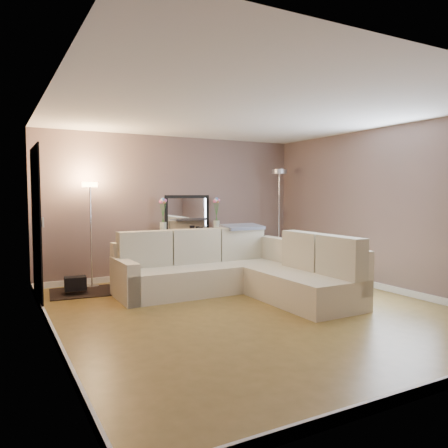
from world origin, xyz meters
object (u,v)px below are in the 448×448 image
sectional_sofa (237,271)px  floor_lamp_unlit (279,199)px  console_table (187,253)px  floor_lamp_lit (90,214)px

sectional_sofa → floor_lamp_unlit: size_ratio=1.37×
console_table → floor_lamp_unlit: (1.86, -0.33, 0.99)m
console_table → floor_lamp_lit: 1.94m
sectional_sofa → floor_lamp_lit: bearing=140.9°
floor_lamp_lit → floor_lamp_unlit: floor_lamp_unlit is taller
floor_lamp_lit → console_table: bearing=4.8°
sectional_sofa → floor_lamp_lit: (-1.89, 1.54, 0.86)m
sectional_sofa → floor_lamp_unlit: 2.45m
floor_lamp_unlit → sectional_sofa: bearing=-142.0°
sectional_sofa → floor_lamp_unlit: floor_lamp_unlit is taller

